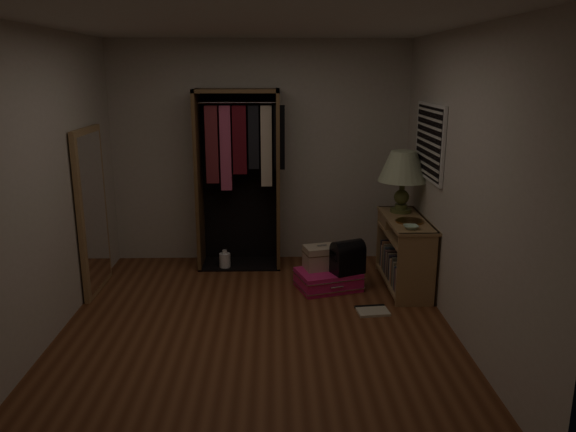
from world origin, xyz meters
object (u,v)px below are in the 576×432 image
object	(u,v)px
pink_suitcase	(328,279)
black_bag	(348,256)
table_lamp	(403,168)
white_jug	(225,261)
train_case	(322,257)
open_wardrobe	(240,163)
floor_mirror	(92,211)
console_bookshelf	(403,250)

from	to	relation	value
pink_suitcase	black_bag	distance (m)	0.34
table_lamp	white_jug	xyz separation A→B (m)	(-1.96, 0.31, -1.14)
pink_suitcase	train_case	size ratio (longest dim) A/B	1.82
open_wardrobe	table_lamp	bearing A→B (deg)	-15.33
pink_suitcase	train_case	xyz separation A→B (m)	(-0.07, 0.08, 0.22)
floor_mirror	white_jug	xyz separation A→B (m)	(1.28, 0.60, -0.75)
open_wardrobe	train_case	distance (m)	1.46
train_case	pink_suitcase	bearing A→B (deg)	-64.04
open_wardrobe	black_bag	bearing A→B (deg)	-37.19
train_case	white_jug	bearing A→B (deg)	138.29
train_case	black_bag	world-z (taller)	black_bag
white_jug	console_bookshelf	bearing A→B (deg)	-15.82
train_case	white_jug	distance (m)	1.24
console_bookshelf	open_wardrobe	xyz separation A→B (m)	(-1.76, 0.73, 0.83)
train_case	white_jug	size ratio (longest dim) A/B	1.83
open_wardrobe	table_lamp	xyz separation A→B (m)	(1.77, -0.49, 0.02)
open_wardrobe	white_jug	bearing A→B (deg)	-137.84
train_case	table_lamp	bearing A→B (deg)	1.52
floor_mirror	table_lamp	xyz separation A→B (m)	(3.24, 0.29, 0.39)
train_case	black_bag	distance (m)	0.30
console_bookshelf	table_lamp	bearing A→B (deg)	88.54
black_bag	table_lamp	size ratio (longest dim) A/B	0.57
pink_suitcase	table_lamp	distance (m)	1.44
floor_mirror	train_case	world-z (taller)	floor_mirror
table_lamp	white_jug	distance (m)	2.29
console_bookshelf	open_wardrobe	distance (m)	2.08
train_case	table_lamp	size ratio (longest dim) A/B	0.62
open_wardrobe	floor_mirror	bearing A→B (deg)	-152.33
train_case	table_lamp	world-z (taller)	table_lamp
train_case	black_bag	bearing A→B (deg)	-42.35
black_bag	table_lamp	xyz separation A→B (m)	(0.62, 0.39, 0.86)
floor_mirror	white_jug	bearing A→B (deg)	25.08
floor_mirror	train_case	distance (m)	2.42
console_bookshelf	white_jug	bearing A→B (deg)	164.18
train_case	table_lamp	distance (m)	1.30
open_wardrobe	white_jug	xyz separation A→B (m)	(-0.19, -0.17, -1.13)
pink_suitcase	white_jug	size ratio (longest dim) A/B	3.33
open_wardrobe	white_jug	world-z (taller)	open_wardrobe
pink_suitcase	console_bookshelf	bearing A→B (deg)	-10.95
open_wardrobe	black_bag	distance (m)	1.67
open_wardrobe	pink_suitcase	world-z (taller)	open_wardrobe
floor_mirror	train_case	bearing A→B (deg)	0.93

